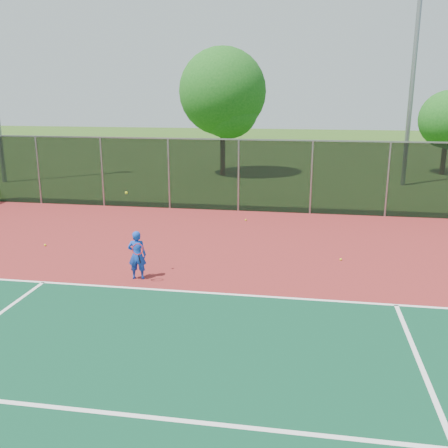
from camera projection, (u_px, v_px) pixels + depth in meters
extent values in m
plane|color=#2A4E16|center=(311.00, 365.00, 9.27)|extent=(120.00, 120.00, 0.00)
cube|color=maroon|center=(311.00, 318.00, 11.17)|extent=(30.00, 20.00, 0.02)
cube|color=white|center=(396.00, 305.00, 11.81)|extent=(22.00, 0.10, 0.00)
cube|color=black|center=(311.00, 178.00, 20.32)|extent=(30.00, 0.04, 3.00)
cube|color=gray|center=(313.00, 141.00, 19.93)|extent=(30.00, 0.06, 0.06)
imported|color=#133FB9|center=(137.00, 255.00, 13.34)|extent=(0.53, 0.38, 1.34)
cylinder|color=black|center=(139.00, 259.00, 13.08)|extent=(0.03, 0.15, 0.27)
torus|color=#A51414|center=(138.00, 249.00, 12.91)|extent=(0.30, 0.13, 0.29)
sphere|color=yellow|center=(126.00, 193.00, 13.04)|extent=(0.07, 0.07, 0.07)
sphere|color=yellow|center=(341.00, 259.00, 14.94)|extent=(0.07, 0.07, 0.07)
sphere|color=yellow|center=(45.00, 245.00, 16.33)|extent=(0.07, 0.07, 0.07)
sphere|color=yellow|center=(246.00, 220.00, 19.51)|extent=(0.07, 0.07, 0.07)
cylinder|color=gray|center=(414.00, 62.00, 25.39)|extent=(0.24, 0.24, 12.76)
cylinder|color=#342413|center=(223.00, 151.00, 29.90)|extent=(0.30, 0.30, 2.85)
sphere|color=#165216|center=(223.00, 91.00, 29.00)|extent=(5.08, 5.08, 5.08)
sphere|color=#165216|center=(229.00, 108.00, 28.89)|extent=(3.49, 3.49, 3.49)
cylinder|color=#342413|center=(443.00, 159.00, 30.29)|extent=(0.30, 0.30, 1.92)
sphere|color=#165216|center=(448.00, 119.00, 29.69)|extent=(3.42, 3.42, 3.42)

